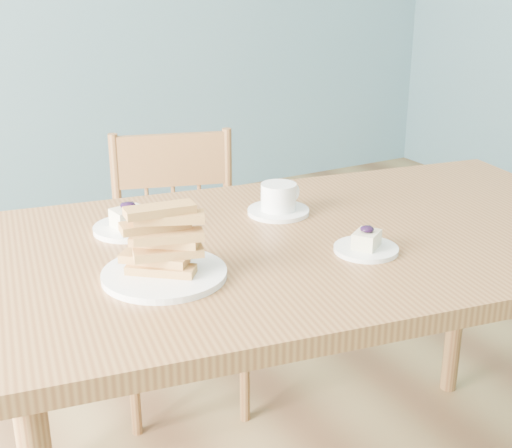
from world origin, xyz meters
name	(u,v)px	position (x,y,z in m)	size (l,w,h in m)	color
dining_table	(320,266)	(0.02, -0.05, 0.69)	(1.55, 1.04, 0.77)	olive
dining_chair	(180,271)	(-0.05, 0.60, 0.43)	(0.48, 0.47, 0.85)	olive
cheesecake_plate_near	(366,245)	(0.05, -0.18, 0.78)	(0.14, 0.14, 0.06)	white
cheesecake_plate_far	(129,224)	(-0.35, 0.18, 0.79)	(0.16, 0.16, 0.07)	white
coffee_cup	(279,201)	(0.01, 0.11, 0.80)	(0.15, 0.15, 0.07)	white
biscotti_plate	(163,253)	(-0.37, -0.09, 0.82)	(0.24, 0.24, 0.15)	white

